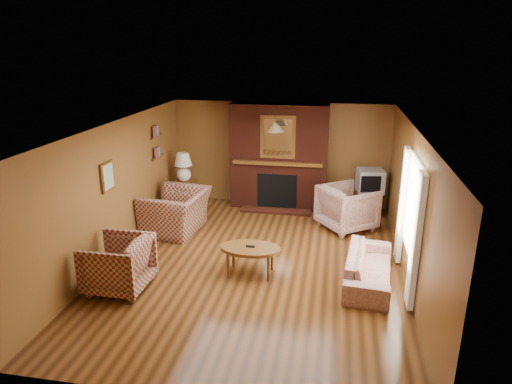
% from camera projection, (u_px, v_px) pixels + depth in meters
% --- Properties ---
extents(floor, '(6.50, 6.50, 0.00)m').
position_uv_depth(floor, '(256.00, 264.00, 7.97)').
color(floor, '#3F230D').
rests_on(floor, ground).
extents(ceiling, '(6.50, 6.50, 0.00)m').
position_uv_depth(ceiling, '(255.00, 128.00, 7.22)').
color(ceiling, white).
rests_on(ceiling, wall_back).
extents(wall_back, '(6.50, 0.00, 6.50)m').
position_uv_depth(wall_back, '(280.00, 154.00, 10.63)').
color(wall_back, brown).
rests_on(wall_back, floor).
extents(wall_front, '(6.50, 0.00, 6.50)m').
position_uv_depth(wall_front, '(198.00, 304.00, 4.56)').
color(wall_front, brown).
rests_on(wall_front, floor).
extents(wall_left, '(0.00, 6.50, 6.50)m').
position_uv_depth(wall_left, '(116.00, 191.00, 8.01)').
color(wall_left, brown).
rests_on(wall_left, floor).
extents(wall_right, '(0.00, 6.50, 6.50)m').
position_uv_depth(wall_right, '(412.00, 208.00, 7.17)').
color(wall_right, brown).
rests_on(wall_right, floor).
extents(fireplace, '(2.20, 0.82, 2.40)m').
position_uv_depth(fireplace, '(279.00, 158.00, 10.39)').
color(fireplace, '#4A1A10').
rests_on(fireplace, floor).
extents(window_right, '(0.10, 1.85, 2.00)m').
position_uv_depth(window_right, '(410.00, 217.00, 7.02)').
color(window_right, beige).
rests_on(window_right, wall_right).
extents(bookshelf, '(0.09, 0.55, 0.71)m').
position_uv_depth(bookshelf, '(158.00, 143.00, 9.63)').
color(bookshelf, brown).
rests_on(bookshelf, wall_left).
extents(botanical_print, '(0.05, 0.40, 0.50)m').
position_uv_depth(botanical_print, '(107.00, 177.00, 7.62)').
color(botanical_print, brown).
rests_on(botanical_print, wall_left).
extents(pendant_light, '(0.36, 0.36, 0.48)m').
position_uv_depth(pendant_light, '(275.00, 127.00, 9.49)').
color(pendant_light, black).
rests_on(pendant_light, ceiling).
extents(plaid_loveseat, '(1.26, 1.40, 0.84)m').
position_uv_depth(plaid_loveseat, '(176.00, 211.00, 9.24)').
color(plaid_loveseat, maroon).
rests_on(plaid_loveseat, floor).
extents(plaid_armchair, '(0.94, 0.92, 0.84)m').
position_uv_depth(plaid_armchair, '(118.00, 264.00, 7.05)').
color(plaid_armchair, maroon).
rests_on(plaid_armchair, floor).
extents(floral_sofa, '(0.86, 1.82, 0.51)m').
position_uv_depth(floral_sofa, '(369.00, 267.00, 7.31)').
color(floral_sofa, beige).
rests_on(floral_sofa, floor).
extents(floral_armchair, '(1.38, 1.38, 0.91)m').
position_uv_depth(floral_armchair, '(347.00, 208.00, 9.36)').
color(floral_armchair, beige).
rests_on(floral_armchair, floor).
extents(coffee_table, '(1.00, 0.62, 0.51)m').
position_uv_depth(coffee_table, '(250.00, 250.00, 7.50)').
color(coffee_table, brown).
rests_on(coffee_table, floor).
extents(side_table, '(0.50, 0.50, 0.66)m').
position_uv_depth(side_table, '(185.00, 195.00, 10.51)').
color(side_table, brown).
rests_on(side_table, floor).
extents(table_lamp, '(0.40, 0.40, 0.66)m').
position_uv_depth(table_lamp, '(183.00, 166.00, 10.29)').
color(table_lamp, white).
rests_on(table_lamp, side_table).
extents(tv_stand, '(0.52, 0.47, 0.55)m').
position_uv_depth(tv_stand, '(368.00, 203.00, 10.16)').
color(tv_stand, black).
rests_on(tv_stand, floor).
extents(crt_tv, '(0.62, 0.62, 0.51)m').
position_uv_depth(crt_tv, '(370.00, 181.00, 9.99)').
color(crt_tv, '#A4A6AB').
rests_on(crt_tv, tv_stand).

